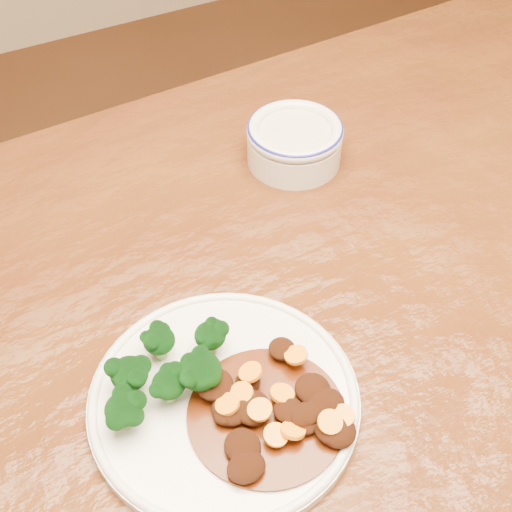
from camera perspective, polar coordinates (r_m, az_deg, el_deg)
name	(u,v)px	position (r m, az deg, el deg)	size (l,w,h in m)	color
dining_table	(314,340)	(0.86, 4.63, -6.68)	(1.54, 0.97, 0.75)	#4E2A0D
dinner_plate	(224,399)	(0.71, -2.58, -11.38)	(0.27, 0.27, 0.02)	white
broccoli_florets	(167,371)	(0.70, -7.10, -9.09)	(0.14, 0.09, 0.05)	#6D9E52
mince_stew	(273,412)	(0.69, 1.38, -12.37)	(0.15, 0.15, 0.03)	#4D1D08
dip_bowl	(295,141)	(0.95, 3.11, 9.18)	(0.13, 0.13, 0.06)	silver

